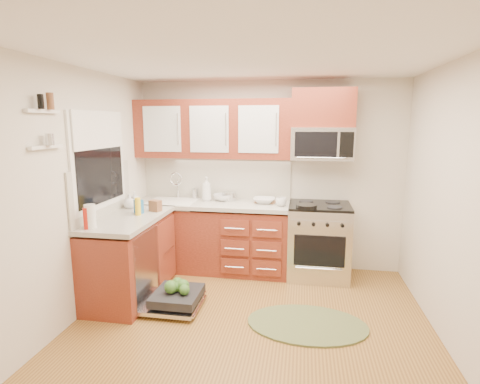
% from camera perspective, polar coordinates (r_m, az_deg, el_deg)
% --- Properties ---
extents(floor, '(3.50, 3.50, 0.00)m').
position_cam_1_polar(floor, '(3.82, 1.44, -20.30)').
color(floor, brown).
rests_on(floor, ground).
extents(ceiling, '(3.50, 3.50, 0.00)m').
position_cam_1_polar(ceiling, '(3.33, 1.65, 19.95)').
color(ceiling, white).
rests_on(ceiling, ground).
extents(wall_back, '(3.50, 0.04, 2.50)m').
position_cam_1_polar(wall_back, '(5.07, 4.36, 2.46)').
color(wall_back, beige).
rests_on(wall_back, ground).
extents(wall_front, '(3.50, 0.04, 2.50)m').
position_cam_1_polar(wall_front, '(1.72, -7.05, -13.71)').
color(wall_front, beige).
rests_on(wall_front, ground).
extents(wall_left, '(0.04, 3.50, 2.50)m').
position_cam_1_polar(wall_left, '(3.99, -24.18, -0.59)').
color(wall_left, beige).
rests_on(wall_left, ground).
extents(wall_right, '(0.04, 3.50, 2.50)m').
position_cam_1_polar(wall_right, '(3.56, 30.66, -2.38)').
color(wall_right, beige).
rests_on(wall_right, ground).
extents(base_cabinet_back, '(2.05, 0.60, 0.85)m').
position_cam_1_polar(base_cabinet_back, '(5.08, -4.33, -7.07)').
color(base_cabinet_back, '#5B2214').
rests_on(base_cabinet_back, ground).
extents(base_cabinet_left, '(0.60, 1.25, 0.85)m').
position_cam_1_polar(base_cabinet_left, '(4.50, -16.40, -9.83)').
color(base_cabinet_left, '#5B2214').
rests_on(base_cabinet_left, ground).
extents(countertop_back, '(2.07, 0.64, 0.05)m').
position_cam_1_polar(countertop_back, '(4.95, -4.43, -1.85)').
color(countertop_back, '#9E9B90').
rests_on(countertop_back, base_cabinet_back).
extents(countertop_left, '(0.64, 1.27, 0.05)m').
position_cam_1_polar(countertop_left, '(4.35, -16.60, -3.97)').
color(countertop_left, '#9E9B90').
rests_on(countertop_left, base_cabinet_left).
extents(backsplash_back, '(2.05, 0.02, 0.57)m').
position_cam_1_polar(backsplash_back, '(5.18, -3.69, 2.19)').
color(backsplash_back, '#B4B1A2').
rests_on(backsplash_back, ground).
extents(backsplash_left, '(0.02, 1.25, 0.57)m').
position_cam_1_polar(backsplash_left, '(4.43, -20.24, 0.16)').
color(backsplash_left, '#B4B1A2').
rests_on(backsplash_left, ground).
extents(upper_cabinets, '(2.05, 0.35, 0.75)m').
position_cam_1_polar(upper_cabinets, '(4.97, -4.21, 9.54)').
color(upper_cabinets, '#5B2214').
rests_on(upper_cabinets, ground).
extents(cabinet_over_mw, '(0.76, 0.35, 0.47)m').
position_cam_1_polar(cabinet_over_mw, '(4.83, 12.55, 12.39)').
color(cabinet_over_mw, '#5B2214').
rests_on(cabinet_over_mw, ground).
extents(range, '(0.76, 0.64, 0.95)m').
position_cam_1_polar(range, '(4.91, 11.86, -7.28)').
color(range, silver).
rests_on(range, ground).
extents(microwave, '(0.76, 0.38, 0.40)m').
position_cam_1_polar(microwave, '(4.81, 12.36, 7.21)').
color(microwave, silver).
rests_on(microwave, ground).
extents(sink, '(0.62, 0.50, 0.26)m').
position_cam_1_polar(sink, '(5.10, -10.20, -2.76)').
color(sink, white).
rests_on(sink, ground).
extents(dishwasher, '(0.70, 0.60, 0.20)m').
position_cam_1_polar(dishwasher, '(4.21, -10.04, -15.78)').
color(dishwasher, silver).
rests_on(dishwasher, ground).
extents(window, '(0.03, 1.05, 1.05)m').
position_cam_1_polar(window, '(4.36, -20.68, 4.50)').
color(window, white).
rests_on(window, ground).
extents(window_blind, '(0.02, 0.96, 0.40)m').
position_cam_1_polar(window_blind, '(4.33, -20.67, 8.85)').
color(window_blind, white).
rests_on(window_blind, ground).
extents(shelf_upper, '(0.04, 0.40, 0.03)m').
position_cam_1_polar(shelf_upper, '(3.63, -27.83, 10.83)').
color(shelf_upper, white).
rests_on(shelf_upper, ground).
extents(shelf_lower, '(0.04, 0.40, 0.03)m').
position_cam_1_polar(shelf_lower, '(3.63, -27.43, 6.12)').
color(shelf_lower, white).
rests_on(shelf_lower, ground).
extents(rug, '(1.28, 0.93, 0.02)m').
position_cam_1_polar(rug, '(3.94, 10.18, -19.21)').
color(rug, '#637241').
rests_on(rug, ground).
extents(skillet, '(0.29, 0.29, 0.05)m').
position_cam_1_polar(skillet, '(4.53, 10.08, -2.17)').
color(skillet, black).
rests_on(skillet, range).
extents(stock_pot, '(0.23, 0.23, 0.12)m').
position_cam_1_polar(stock_pot, '(5.03, -1.68, -0.65)').
color(stock_pot, silver).
rests_on(stock_pot, countertop_back).
extents(cutting_board, '(0.29, 0.21, 0.02)m').
position_cam_1_polar(cutting_board, '(4.93, 3.93, -1.49)').
color(cutting_board, '#A8704C').
rests_on(cutting_board, countertop_back).
extents(canister, '(0.11, 0.11, 0.14)m').
position_cam_1_polar(canister, '(5.20, -6.82, -0.21)').
color(canister, silver).
rests_on(canister, countertop_back).
extents(paper_towel_roll, '(0.12, 0.12, 0.24)m').
position_cam_1_polar(paper_towel_roll, '(3.98, -21.86, -3.46)').
color(paper_towel_roll, white).
rests_on(paper_towel_roll, countertop_left).
extents(mustard_bottle, '(0.08, 0.08, 0.20)m').
position_cam_1_polar(mustard_bottle, '(4.38, -15.30, -2.14)').
color(mustard_bottle, yellow).
rests_on(mustard_bottle, countertop_left).
extents(red_bottle, '(0.07, 0.07, 0.21)m').
position_cam_1_polar(red_bottle, '(3.97, -22.38, -3.76)').
color(red_bottle, '#B51B0F').
rests_on(red_bottle, countertop_left).
extents(wooden_box, '(0.15, 0.13, 0.13)m').
position_cam_1_polar(wooden_box, '(4.53, -12.78, -2.06)').
color(wooden_box, brown).
rests_on(wooden_box, countertop_left).
extents(blue_carton, '(0.11, 0.09, 0.16)m').
position_cam_1_polar(blue_carton, '(4.47, -15.18, -2.15)').
color(blue_carton, '#2367A4').
rests_on(blue_carton, countertop_left).
extents(bowl_a, '(0.28, 0.28, 0.07)m').
position_cam_1_polar(bowl_a, '(4.88, 3.70, -1.30)').
color(bowl_a, '#999999').
rests_on(bowl_a, countertop_back).
extents(bowl_b, '(0.32, 0.32, 0.08)m').
position_cam_1_polar(bowl_b, '(5.04, -2.53, -0.83)').
color(bowl_b, '#999999').
rests_on(bowl_b, countertop_back).
extents(cup, '(0.16, 0.16, 0.11)m').
position_cam_1_polar(cup, '(4.72, 6.29, -1.50)').
color(cup, '#999999').
rests_on(cup, countertop_back).
extents(soap_bottle_a, '(0.16, 0.17, 0.32)m').
position_cam_1_polar(soap_bottle_a, '(5.01, -5.12, 0.47)').
color(soap_bottle_a, '#999999').
rests_on(soap_bottle_a, countertop_back).
extents(soap_bottle_b, '(0.11, 0.11, 0.19)m').
position_cam_1_polar(soap_bottle_b, '(4.86, -15.78, -0.99)').
color(soap_bottle_b, '#999999').
rests_on(soap_bottle_b, countertop_left).
extents(soap_bottle_c, '(0.16, 0.16, 0.18)m').
position_cam_1_polar(soap_bottle_c, '(4.76, -16.51, -1.35)').
color(soap_bottle_c, '#999999').
rests_on(soap_bottle_c, countertop_left).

